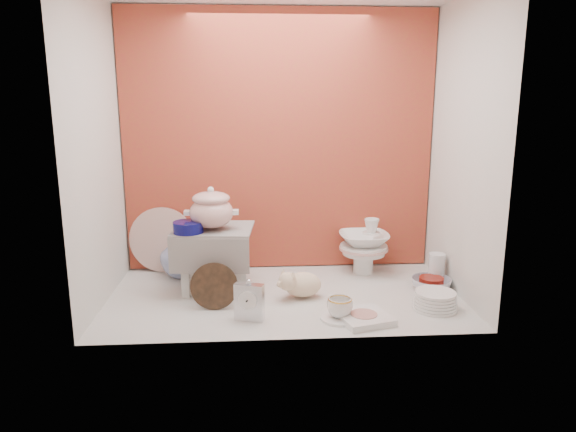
# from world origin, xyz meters

# --- Properties ---
(ground) EXTENTS (1.80, 1.80, 0.00)m
(ground) POSITION_xyz_m (0.00, 0.00, 0.00)
(ground) COLOR silver
(ground) RESTS_ON ground
(niche_shell) EXTENTS (1.86, 1.03, 1.53)m
(niche_shell) POSITION_xyz_m (0.00, 0.18, 0.93)
(niche_shell) COLOR #A62F29
(niche_shell) RESTS_ON ground
(step_stool) EXTENTS (0.43, 0.38, 0.34)m
(step_stool) POSITION_xyz_m (-0.36, 0.12, 0.17)
(step_stool) COLOR silver
(step_stool) RESTS_ON ground
(soup_tureen) EXTENTS (0.27, 0.27, 0.22)m
(soup_tureen) POSITION_xyz_m (-0.37, 0.08, 0.45)
(soup_tureen) COLOR white
(soup_tureen) RESTS_ON step_stool
(cobalt_bowl) EXTENTS (0.16, 0.16, 0.06)m
(cobalt_bowl) POSITION_xyz_m (-0.48, 0.02, 0.37)
(cobalt_bowl) COLOR #0B0A4F
(cobalt_bowl) RESTS_ON step_stool
(floral_platter) EXTENTS (0.39, 0.08, 0.38)m
(floral_platter) POSITION_xyz_m (-0.69, 0.45, 0.19)
(floral_platter) COLOR white
(floral_platter) RESTS_ON ground
(blue_white_vase) EXTENTS (0.29, 0.29, 0.28)m
(blue_white_vase) POSITION_xyz_m (-0.56, 0.36, 0.14)
(blue_white_vase) COLOR white
(blue_white_vase) RESTS_ON ground
(lacquer_tray) EXTENTS (0.23, 0.06, 0.23)m
(lacquer_tray) POSITION_xyz_m (-0.35, -0.14, 0.12)
(lacquer_tray) COLOR black
(lacquer_tray) RESTS_ON ground
(mantel_clock) EXTENTS (0.14, 0.08, 0.20)m
(mantel_clock) POSITION_xyz_m (-0.18, -0.29, 0.10)
(mantel_clock) COLOR silver
(mantel_clock) RESTS_ON ground
(plush_pig) EXTENTS (0.25, 0.18, 0.14)m
(plush_pig) POSITION_xyz_m (0.09, -0.03, 0.07)
(plush_pig) COLOR beige
(plush_pig) RESTS_ON ground
(teacup_saucer) EXTENTS (0.19, 0.19, 0.01)m
(teacup_saucer) POSITION_xyz_m (0.24, -0.31, 0.01)
(teacup_saucer) COLOR white
(teacup_saucer) RESTS_ON ground
(gold_rim_teacup) EXTENTS (0.14, 0.14, 0.09)m
(gold_rim_teacup) POSITION_xyz_m (0.24, -0.31, 0.06)
(gold_rim_teacup) COLOR white
(gold_rim_teacup) RESTS_ON teacup_saucer
(lattice_dish) EXTENTS (0.27, 0.27, 0.03)m
(lattice_dish) POSITION_xyz_m (0.35, -0.33, 0.02)
(lattice_dish) COLOR white
(lattice_dish) RESTS_ON ground
(dinner_plate_stack) EXTENTS (0.24, 0.24, 0.09)m
(dinner_plate_stack) POSITION_xyz_m (0.72, -0.22, 0.04)
(dinner_plate_stack) COLOR white
(dinner_plate_stack) RESTS_ON ground
(crystal_bowl) EXTENTS (0.24, 0.24, 0.07)m
(crystal_bowl) POSITION_xyz_m (0.79, 0.03, 0.03)
(crystal_bowl) COLOR silver
(crystal_bowl) RESTS_ON ground
(clear_glass_vase) EXTENTS (0.11, 0.11, 0.18)m
(clear_glass_vase) POSITION_xyz_m (0.84, 0.12, 0.09)
(clear_glass_vase) COLOR silver
(clear_glass_vase) RESTS_ON ground
(porcelain_tower) EXTENTS (0.32, 0.32, 0.33)m
(porcelain_tower) POSITION_xyz_m (0.48, 0.34, 0.16)
(porcelain_tower) COLOR white
(porcelain_tower) RESTS_ON ground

